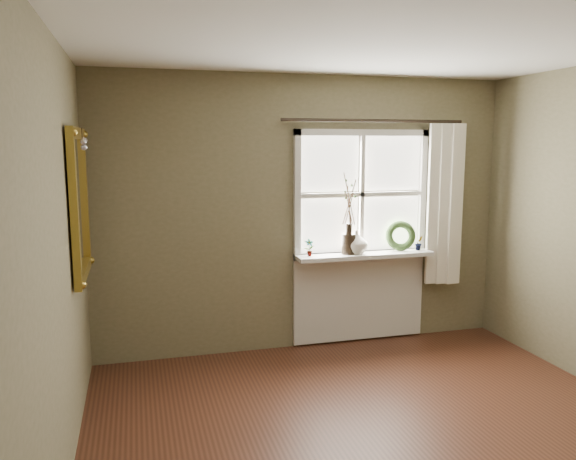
{
  "coord_description": "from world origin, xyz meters",
  "views": [
    {
      "loc": [
        -1.57,
        -2.82,
        1.96
      ],
      "look_at": [
        -0.37,
        1.55,
        1.27
      ],
      "focal_mm": 35.0,
      "sensor_mm": 36.0,
      "label": 1
    }
  ],
  "objects_px": {
    "dark_jug": "(349,244)",
    "wreath": "(400,239)",
    "gilt_mirror": "(79,203)",
    "cream_vase": "(357,242)"
  },
  "relations": [
    {
      "from": "cream_vase",
      "to": "wreath",
      "type": "height_order",
      "value": "wreath"
    },
    {
      "from": "dark_jug",
      "to": "cream_vase",
      "type": "height_order",
      "value": "cream_vase"
    },
    {
      "from": "dark_jug",
      "to": "wreath",
      "type": "distance_m",
      "value": 0.56
    },
    {
      "from": "wreath",
      "to": "gilt_mirror",
      "type": "relative_size",
      "value": 0.27
    },
    {
      "from": "dark_jug",
      "to": "gilt_mirror",
      "type": "height_order",
      "value": "gilt_mirror"
    },
    {
      "from": "dark_jug",
      "to": "wreath",
      "type": "xyz_separation_m",
      "value": [
        0.56,
        0.04,
        0.02
      ]
    },
    {
      "from": "gilt_mirror",
      "to": "dark_jug",
      "type": "bearing_deg",
      "value": 14.07
    },
    {
      "from": "cream_vase",
      "to": "wreath",
      "type": "relative_size",
      "value": 0.75
    },
    {
      "from": "dark_jug",
      "to": "cream_vase",
      "type": "relative_size",
      "value": 0.87
    },
    {
      "from": "dark_jug",
      "to": "gilt_mirror",
      "type": "distance_m",
      "value": 2.47
    }
  ]
}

